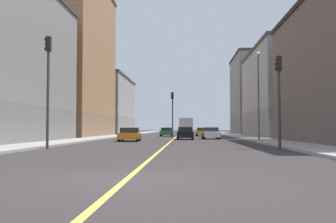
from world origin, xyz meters
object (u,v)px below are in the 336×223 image
object	(u,v)px
traffic_light_left_near	(279,88)
car_yellow	(202,132)
street_lamp_left_near	(258,87)
car_maroon	(185,132)
car_green	(167,132)
traffic_light_median_far	(172,108)
car_orange	(130,135)
building_right_distant	(105,106)
car_white	(211,133)
building_right_midblock	(70,59)
box_truck	(186,126)
building_left_far	(259,95)
car_black	(185,133)
traffic_light_right_near	(48,77)
building_left_mid	(287,93)

from	to	relation	value
traffic_light_left_near	car_yellow	distance (m)	36.80
street_lamp_left_near	car_maroon	xyz separation A→B (m)	(-6.71, 21.58, -4.28)
traffic_light_left_near	car_green	bearing A→B (deg)	103.55
traffic_light_median_far	car_green	world-z (taller)	traffic_light_median_far
traffic_light_left_near	car_orange	size ratio (longest dim) A/B	1.32
building_right_distant	car_white	world-z (taller)	building_right_distant
building_right_midblock	box_truck	size ratio (longest dim) A/B	3.15
building_left_far	street_lamp_left_near	bearing A→B (deg)	-100.65
street_lamp_left_near	car_black	world-z (taller)	street_lamp_left_near
traffic_light_right_near	car_white	size ratio (longest dim) A/B	1.71
street_lamp_left_near	car_green	bearing A→B (deg)	112.28
car_white	car_green	bearing A→B (deg)	112.27
building_right_distant	car_white	distance (m)	39.97
car_maroon	car_yellow	bearing A→B (deg)	48.61
street_lamp_left_near	box_truck	bearing A→B (deg)	100.22
building_right_midblock	car_orange	distance (m)	23.69
building_left_mid	building_left_far	size ratio (longest dim) A/B	1.33
traffic_light_left_near	street_lamp_left_near	size ratio (longest dim) A/B	0.69
traffic_light_left_near	car_orange	distance (m)	17.53
car_maroon	traffic_light_left_near	bearing A→B (deg)	-80.37
traffic_light_right_near	car_orange	xyz separation A→B (m)	(3.02, 13.46, -3.73)
building_left_far	car_black	bearing A→B (deg)	-113.89
car_maroon	building_right_midblock	bearing A→B (deg)	-172.61
car_yellow	car_white	bearing A→B (deg)	-88.80
traffic_light_left_near	car_maroon	bearing A→B (deg)	99.63
car_green	car_orange	bearing A→B (deg)	-96.33
box_truck	traffic_light_median_far	bearing A→B (deg)	-94.52
traffic_light_median_far	car_white	xyz separation A→B (m)	(4.55, -5.69, -3.16)
street_lamp_left_near	building_right_distant	bearing A→B (deg)	117.99
box_truck	car_orange	bearing A→B (deg)	-98.61
building_right_distant	traffic_light_left_near	world-z (taller)	building_right_distant
street_lamp_left_near	car_orange	bearing A→B (deg)	172.77
car_maroon	car_white	distance (m)	12.84
street_lamp_left_near	car_maroon	world-z (taller)	street_lamp_left_near
building_right_distant	traffic_light_median_far	world-z (taller)	building_right_distant
building_right_midblock	traffic_light_median_far	bearing A→B (deg)	-17.36
building_left_far	traffic_light_right_near	distance (m)	55.61
building_right_midblock	traffic_light_median_far	distance (m)	17.26
building_right_distant	car_black	size ratio (longest dim) A/B	5.02
car_green	car_yellow	distance (m)	5.61
car_maroon	car_white	bearing A→B (deg)	-76.59
building_right_midblock	street_lamp_left_near	xyz separation A→B (m)	(23.19, -19.45, -6.24)
traffic_light_median_far	car_orange	size ratio (longest dim) A/B	1.41
building_left_mid	traffic_light_left_near	world-z (taller)	building_left_mid
building_left_mid	car_green	bearing A→B (deg)	165.38
street_lamp_left_near	car_yellow	size ratio (longest dim) A/B	1.93
box_truck	building_left_mid	bearing A→B (deg)	-51.88
street_lamp_left_near	traffic_light_left_near	bearing A→B (deg)	-94.86
building_right_midblock	car_white	bearing A→B (deg)	-28.02
traffic_light_left_near	car_black	distance (m)	20.46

